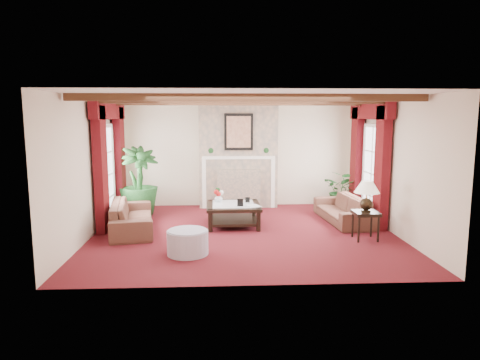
{
  "coord_description": "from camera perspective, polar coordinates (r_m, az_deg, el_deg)",
  "views": [
    {
      "loc": [
        -0.5,
        -8.41,
        2.34
      ],
      "look_at": [
        -0.06,
        0.4,
        1.02
      ],
      "focal_mm": 32.0,
      "sensor_mm": 36.0,
      "label": 1
    }
  ],
  "objects": [
    {
      "name": "french_door_right",
      "position": [
        10.03,
        17.52,
        6.92
      ],
      "size": [
        0.1,
        1.1,
        2.16
      ],
      "primitive_type": null,
      "color": "white",
      "rests_on": "ground"
    },
    {
      "name": "french_door_left",
      "position": [
        9.73,
        -17.68,
        6.87
      ],
      "size": [
        0.1,
        1.1,
        2.16
      ],
      "primitive_type": null,
      "color": "white",
      "rests_on": "ground"
    },
    {
      "name": "table_lamp",
      "position": [
        8.43,
        16.52,
        -2.06
      ],
      "size": [
        0.47,
        0.47,
        0.6
      ],
      "primitive_type": null,
      "color": "black",
      "rests_on": "side_table"
    },
    {
      "name": "curtains_left",
      "position": [
        9.7,
        -17.15,
        9.38
      ],
      "size": [
        0.2,
        2.4,
        2.55
      ],
      "primitive_type": null,
      "color": "#490A09",
      "rests_on": "ground"
    },
    {
      "name": "book",
      "position": [
        8.88,
        1.22,
        -2.67
      ],
      "size": [
        0.25,
        0.19,
        0.31
      ],
      "primitive_type": "imported",
      "rotation": [
        0.0,
        0.0,
        0.42
      ],
      "color": "black",
      "rests_on": "coffee_table"
    },
    {
      "name": "left_wall",
      "position": [
        8.83,
        -19.28,
        1.59
      ],
      "size": [
        0.02,
        5.5,
        2.7
      ],
      "primitive_type": "cube",
      "color": "beige",
      "rests_on": "ground"
    },
    {
      "name": "ceiling_beams",
      "position": [
        8.43,
        0.57,
        10.55
      ],
      "size": [
        6.0,
        3.0,
        0.12
      ],
      "primitive_type": null,
      "color": "#3D2013",
      "rests_on": "ceiling"
    },
    {
      "name": "floor",
      "position": [
        8.74,
        0.55,
        -7.01
      ],
      "size": [
        6.0,
        6.0,
        0.0
      ],
      "primitive_type": "plane",
      "color": "#480D10",
      "rests_on": "ground"
    },
    {
      "name": "ottoman",
      "position": [
        7.42,
        -7.0,
        -8.27
      ],
      "size": [
        0.71,
        0.71,
        0.41
      ],
      "primitive_type": "cylinder",
      "color": "#9F97AB",
      "rests_on": "ground"
    },
    {
      "name": "potted_palm",
      "position": [
        10.48,
        -13.28,
        -2.07
      ],
      "size": [
        2.33,
        2.43,
        0.91
      ],
      "primitive_type": "imported",
      "rotation": [
        0.0,
        0.0,
        0.52
      ],
      "color": "black",
      "rests_on": "ground"
    },
    {
      "name": "small_plant",
      "position": [
        11.08,
        13.51,
        -1.9
      ],
      "size": [
        1.86,
        1.86,
        0.77
      ],
      "primitive_type": "imported",
      "rotation": [
        0.0,
        0.0,
        -0.86
      ],
      "color": "black",
      "rests_on": "ground"
    },
    {
      "name": "back_wall",
      "position": [
        11.22,
        -0.28,
        3.44
      ],
      "size": [
        6.0,
        0.02,
        2.7
      ],
      "primitive_type": "cube",
      "color": "beige",
      "rests_on": "ground"
    },
    {
      "name": "right_wall",
      "position": [
        9.16,
        19.64,
        1.81
      ],
      "size": [
        0.02,
        5.5,
        2.7
      ],
      "primitive_type": "cube",
      "color": "beige",
      "rests_on": "ground"
    },
    {
      "name": "flower_vase",
      "position": [
        9.43,
        -2.88,
        -2.42
      ],
      "size": [
        0.21,
        0.21,
        0.18
      ],
      "primitive_type": "imported",
      "rotation": [
        0.0,
        0.0,
        -0.07
      ],
      "color": "silver",
      "rests_on": "coffee_table"
    },
    {
      "name": "ceiling",
      "position": [
        8.43,
        0.57,
        10.95
      ],
      "size": [
        6.0,
        6.0,
        0.0
      ],
      "primitive_type": "plane",
      "rotation": [
        3.14,
        0.0,
        0.0
      ],
      "color": "white",
      "rests_on": "floor"
    },
    {
      "name": "sofa_left",
      "position": [
        9.09,
        -14.23,
        -4.07
      ],
      "size": [
        2.26,
        1.3,
        0.8
      ],
      "primitive_type": "imported",
      "rotation": [
        0.0,
        0.0,
        1.74
      ],
      "color": "#3D101B",
      "rests_on": "ground"
    },
    {
      "name": "coffee_table",
      "position": [
        9.24,
        -0.88,
        -4.68
      ],
      "size": [
        1.15,
        1.15,
        0.46
      ],
      "primitive_type": null,
      "rotation": [
        0.0,
        0.0,
        0.01
      ],
      "color": "black",
      "rests_on": "ground"
    },
    {
      "name": "photo_frame_b",
      "position": [
        9.34,
        1.02,
        -2.69
      ],
      "size": [
        0.1,
        0.03,
        0.13
      ],
      "primitive_type": null,
      "rotation": [
        0.0,
        0.0,
        0.07
      ],
      "color": "black",
      "rests_on": "coffee_table"
    },
    {
      "name": "fireplace",
      "position": [
        10.98,
        -0.24,
        10.39
      ],
      "size": [
        2.0,
        0.52,
        2.7
      ],
      "primitive_type": null,
      "color": "tan",
      "rests_on": "ground"
    },
    {
      "name": "photo_frame_a",
      "position": [
        8.94,
        0.03,
        -3.06
      ],
      "size": [
        0.13,
        0.03,
        0.17
      ],
      "primitive_type": null,
      "rotation": [
        0.0,
        0.0,
        -0.08
      ],
      "color": "black",
      "rests_on": "coffee_table"
    },
    {
      "name": "curtains_right",
      "position": [
        10.0,
        17.03,
        9.34
      ],
      "size": [
        0.2,
        2.4,
        2.55
      ],
      "primitive_type": null,
      "color": "#490A09",
      "rests_on": "ground"
    },
    {
      "name": "side_table",
      "position": [
        8.55,
        16.36,
        -5.84
      ],
      "size": [
        0.46,
        0.46,
        0.54
      ],
      "primitive_type": null,
      "rotation": [
        0.0,
        0.0,
        0.0
      ],
      "color": "black",
      "rests_on": "ground"
    },
    {
      "name": "sofa_right",
      "position": [
        9.82,
        13.57,
        -3.25
      ],
      "size": [
        2.03,
        0.87,
        0.76
      ],
      "primitive_type": "imported",
      "rotation": [
        0.0,
        0.0,
        -1.49
      ],
      "color": "#3D101B",
      "rests_on": "ground"
    }
  ]
}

